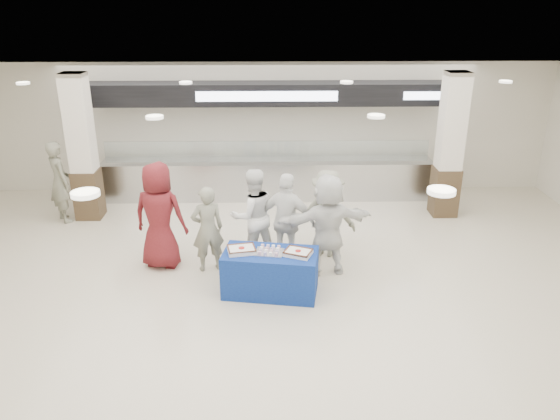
{
  "coord_description": "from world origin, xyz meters",
  "views": [
    {
      "loc": [
        0.04,
        -7.31,
        4.74
      ],
      "look_at": [
        0.23,
        1.6,
        1.16
      ],
      "focal_mm": 35.0,
      "sensor_mm": 36.0,
      "label": 1
    }
  ],
  "objects_px": {
    "cupcake_tray": "(269,251)",
    "civilian_white": "(327,225)",
    "soldier_a": "(208,229)",
    "chef_tall": "(253,216)",
    "civilian_maroon": "(159,216)",
    "display_table": "(270,273)",
    "sheet_cake_left": "(242,249)",
    "chef_short": "(287,221)",
    "soldier_bg": "(60,182)",
    "soldier_b": "(327,213)",
    "sheet_cake_right": "(298,252)"
  },
  "relations": [
    {
      "from": "sheet_cake_right",
      "to": "civilian_maroon",
      "type": "height_order",
      "value": "civilian_maroon"
    },
    {
      "from": "display_table",
      "to": "cupcake_tray",
      "type": "xyz_separation_m",
      "value": [
        -0.02,
        -0.0,
        0.41
      ]
    },
    {
      "from": "sheet_cake_left",
      "to": "chef_short",
      "type": "xyz_separation_m",
      "value": [
        0.78,
        0.95,
        0.1
      ]
    },
    {
      "from": "soldier_bg",
      "to": "cupcake_tray",
      "type": "bearing_deg",
      "value": -164.4
    },
    {
      "from": "cupcake_tray",
      "to": "civilian_white",
      "type": "xyz_separation_m",
      "value": [
        1.02,
        0.71,
        0.15
      ]
    },
    {
      "from": "soldier_a",
      "to": "soldier_b",
      "type": "relative_size",
      "value": 0.95
    },
    {
      "from": "chef_short",
      "to": "civilian_white",
      "type": "height_order",
      "value": "civilian_white"
    },
    {
      "from": "chef_short",
      "to": "soldier_b",
      "type": "height_order",
      "value": "chef_short"
    },
    {
      "from": "soldier_a",
      "to": "chef_tall",
      "type": "relative_size",
      "value": 0.89
    },
    {
      "from": "display_table",
      "to": "sheet_cake_right",
      "type": "bearing_deg",
      "value": -1.95
    },
    {
      "from": "chef_short",
      "to": "sheet_cake_left",
      "type": "bearing_deg",
      "value": 73.22
    },
    {
      "from": "chef_tall",
      "to": "civilian_maroon",
      "type": "bearing_deg",
      "value": -14.91
    },
    {
      "from": "chef_tall",
      "to": "soldier_b",
      "type": "bearing_deg",
      "value": 166.26
    },
    {
      "from": "sheet_cake_right",
      "to": "chef_tall",
      "type": "bearing_deg",
      "value": 119.9
    },
    {
      "from": "chef_tall",
      "to": "soldier_bg",
      "type": "height_order",
      "value": "soldier_bg"
    },
    {
      "from": "civilian_white",
      "to": "cupcake_tray",
      "type": "bearing_deg",
      "value": 23.34
    },
    {
      "from": "sheet_cake_right",
      "to": "soldier_a",
      "type": "distance_m",
      "value": 1.84
    },
    {
      "from": "sheet_cake_right",
      "to": "civilian_white",
      "type": "xyz_separation_m",
      "value": [
        0.55,
        0.8,
        0.14
      ]
    },
    {
      "from": "sheet_cake_left",
      "to": "chef_short",
      "type": "distance_m",
      "value": 1.24
    },
    {
      "from": "display_table",
      "to": "sheet_cake_left",
      "type": "height_order",
      "value": "sheet_cake_left"
    },
    {
      "from": "display_table",
      "to": "soldier_b",
      "type": "height_order",
      "value": "soldier_b"
    },
    {
      "from": "civilian_maroon",
      "to": "chef_short",
      "type": "distance_m",
      "value": 2.3
    },
    {
      "from": "chef_short",
      "to": "cupcake_tray",
      "type": "bearing_deg",
      "value": 94.35
    },
    {
      "from": "sheet_cake_left",
      "to": "soldier_b",
      "type": "bearing_deg",
      "value": 42.32
    },
    {
      "from": "chef_tall",
      "to": "civilian_white",
      "type": "relative_size",
      "value": 0.96
    },
    {
      "from": "cupcake_tray",
      "to": "civilian_white",
      "type": "relative_size",
      "value": 0.27
    },
    {
      "from": "sheet_cake_left",
      "to": "soldier_bg",
      "type": "distance_m",
      "value": 5.21
    },
    {
      "from": "cupcake_tray",
      "to": "chef_tall",
      "type": "distance_m",
      "value": 1.29
    },
    {
      "from": "soldier_a",
      "to": "soldier_bg",
      "type": "height_order",
      "value": "soldier_bg"
    },
    {
      "from": "cupcake_tray",
      "to": "chef_short",
      "type": "xyz_separation_m",
      "value": [
        0.33,
        0.99,
        0.11
      ]
    },
    {
      "from": "sheet_cake_left",
      "to": "chef_tall",
      "type": "relative_size",
      "value": 0.28
    },
    {
      "from": "civilian_maroon",
      "to": "civilian_white",
      "type": "height_order",
      "value": "civilian_maroon"
    },
    {
      "from": "civilian_maroon",
      "to": "soldier_b",
      "type": "xyz_separation_m",
      "value": [
        3.07,
        0.4,
        -0.15
      ]
    },
    {
      "from": "soldier_b",
      "to": "civilian_white",
      "type": "relative_size",
      "value": 0.91
    },
    {
      "from": "sheet_cake_left",
      "to": "chef_short",
      "type": "relative_size",
      "value": 0.28
    },
    {
      "from": "cupcake_tray",
      "to": "chef_short",
      "type": "distance_m",
      "value": 1.04
    },
    {
      "from": "chef_tall",
      "to": "display_table",
      "type": "bearing_deg",
      "value": 82.26
    },
    {
      "from": "civilian_maroon",
      "to": "chef_short",
      "type": "relative_size",
      "value": 1.11
    },
    {
      "from": "display_table",
      "to": "cupcake_tray",
      "type": "distance_m",
      "value": 0.41
    },
    {
      "from": "sheet_cake_right",
      "to": "cupcake_tray",
      "type": "distance_m",
      "value": 0.48
    },
    {
      "from": "sheet_cake_left",
      "to": "chef_tall",
      "type": "height_order",
      "value": "chef_tall"
    },
    {
      "from": "soldier_a",
      "to": "civilian_white",
      "type": "distance_m",
      "value": 2.14
    },
    {
      "from": "display_table",
      "to": "civilian_maroon",
      "type": "xyz_separation_m",
      "value": [
        -1.99,
        1.04,
        0.62
      ]
    },
    {
      "from": "sheet_cake_left",
      "to": "soldier_bg",
      "type": "bearing_deg",
      "value": 141.82
    },
    {
      "from": "soldier_a",
      "to": "civilian_white",
      "type": "xyz_separation_m",
      "value": [
        2.13,
        -0.15,
        0.13
      ]
    },
    {
      "from": "display_table",
      "to": "chef_tall",
      "type": "height_order",
      "value": "chef_tall"
    },
    {
      "from": "civilian_maroon",
      "to": "soldier_bg",
      "type": "relative_size",
      "value": 1.1
    },
    {
      "from": "chef_tall",
      "to": "soldier_bg",
      "type": "xyz_separation_m",
      "value": [
        -4.25,
        2.0,
        0.01
      ]
    },
    {
      "from": "sheet_cake_right",
      "to": "chef_short",
      "type": "xyz_separation_m",
      "value": [
        -0.14,
        1.07,
        0.1
      ]
    },
    {
      "from": "sheet_cake_left",
      "to": "chef_tall",
      "type": "xyz_separation_m",
      "value": [
        0.16,
        1.21,
        0.1
      ]
    }
  ]
}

